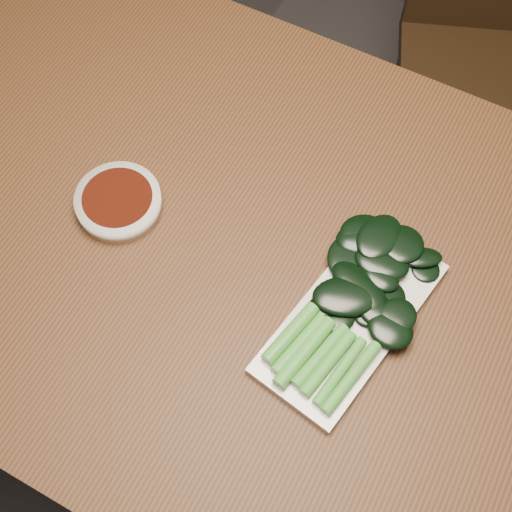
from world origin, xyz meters
The scene contains 6 objects.
ground centered at (0.00, 0.00, 0.00)m, with size 6.00×6.00×0.00m, color #2F2D2D.
table centered at (0.00, 0.00, 0.68)m, with size 1.40×0.80×0.75m.
chair_far centered at (0.13, 0.78, 0.49)m, with size 0.51×0.51×0.89m.
sauce_bowl centered at (-0.24, -0.03, 0.77)m, with size 0.12×0.12×0.03m.
serving_plate centered at (0.12, -0.03, 0.76)m, with size 0.17×0.30×0.01m.
gai_lan centered at (0.12, 0.00, 0.77)m, with size 0.17×0.29×0.02m.
Camera 1 is at (0.18, -0.40, 1.62)m, focal length 50.00 mm.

